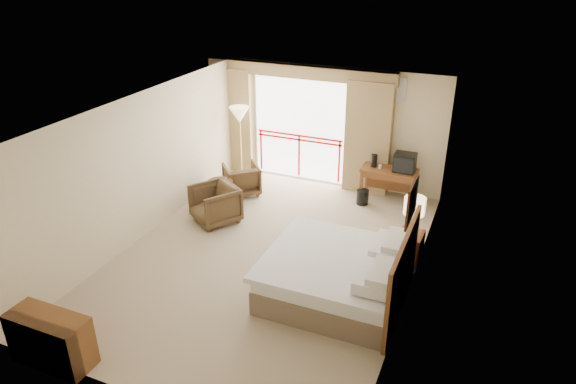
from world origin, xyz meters
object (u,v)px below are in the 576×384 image
at_px(nightstand, 409,248).
at_px(tv, 405,163).
at_px(bed, 339,275).
at_px(floor_lamp, 240,118).
at_px(table_lamp, 415,207).
at_px(desk, 390,176).
at_px(wastebasket, 362,197).
at_px(side_table, 220,190).
at_px(armchair_far, 242,193).
at_px(dresser, 51,340).
at_px(armchair_near, 216,221).

xyz_separation_m(nightstand, tv, (-0.59, 2.24, 0.66)).
relative_size(bed, floor_lamp, 1.20).
height_order(table_lamp, tv, table_lamp).
relative_size(desk, floor_lamp, 0.66).
height_order(bed, wastebasket, bed).
xyz_separation_m(bed, side_table, (-3.24, 1.96, 0.02)).
bearing_deg(side_table, nightstand, -8.67).
bearing_deg(wastebasket, armchair_far, -168.54).
xyz_separation_m(bed, floor_lamp, (-3.50, 3.42, 1.14)).
bearing_deg(floor_lamp, bed, -44.35).
bearing_deg(armchair_far, floor_lamp, -104.01).
height_order(bed, armchair_far, bed).
height_order(table_lamp, dresser, table_lamp).
bearing_deg(floor_lamp, nightstand, -25.61).
height_order(desk, side_table, desk).
relative_size(bed, wastebasket, 6.64).
height_order(bed, tv, tv).
bearing_deg(dresser, table_lamp, 50.97).
distance_m(nightstand, side_table, 4.13).
xyz_separation_m(nightstand, dresser, (-3.86, -4.19, 0.07)).
height_order(table_lamp, armchair_far, table_lamp).
bearing_deg(wastebasket, armchair_near, -142.87).
height_order(nightstand, desk, desk).
height_order(side_table, dresser, dresser).
distance_m(armchair_far, armchair_near, 1.37).
bearing_deg(tv, desk, 174.88).
xyz_separation_m(wastebasket, armchair_near, (-2.51, -1.90, -0.16)).
distance_m(desk, armchair_far, 3.28).
distance_m(armchair_far, dresser, 5.60).
distance_m(tv, dresser, 7.24).
bearing_deg(side_table, dresser, -87.40).
height_order(tv, armchair_near, tv).
height_order(desk, armchair_far, desk).
bearing_deg(floor_lamp, tv, 2.39).
bearing_deg(side_table, floor_lamp, 100.11).
height_order(side_table, floor_lamp, floor_lamp).
relative_size(table_lamp, desk, 0.55).
height_order(nightstand, wastebasket, nightstand).
xyz_separation_m(bed, table_lamp, (0.84, 1.39, 0.70)).
xyz_separation_m(table_lamp, tv, (-0.59, 2.19, -0.12)).
height_order(armchair_near, side_table, side_table).
relative_size(wastebasket, floor_lamp, 0.18).
relative_size(side_table, floor_lamp, 0.33).
bearing_deg(dresser, tv, 66.27).
relative_size(tv, armchair_near, 0.53).
bearing_deg(table_lamp, armchair_far, 161.32).
xyz_separation_m(armchair_far, dresser, (0.12, -5.59, 0.37)).
bearing_deg(wastebasket, floor_lamp, 177.09).
bearing_deg(dresser, floor_lamp, 97.62).
height_order(wastebasket, floor_lamp, floor_lamp).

